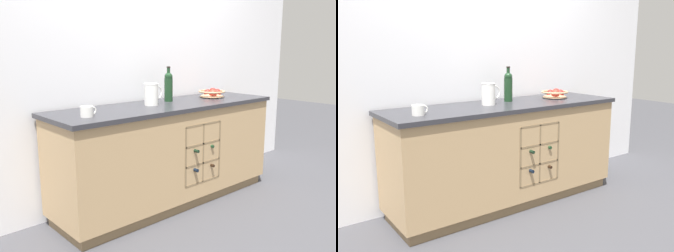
% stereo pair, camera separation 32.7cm
% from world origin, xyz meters
% --- Properties ---
extents(ground_plane, '(14.00, 14.00, 0.00)m').
position_xyz_m(ground_plane, '(0.00, 0.00, 0.00)').
color(ground_plane, '#424247').
extents(back_wall, '(4.50, 0.06, 2.55)m').
position_xyz_m(back_wall, '(0.00, 0.36, 1.27)').
color(back_wall, white).
rests_on(back_wall, ground_plane).
extents(kitchen_island, '(2.14, 0.65, 0.89)m').
position_xyz_m(kitchen_island, '(0.00, -0.00, 0.45)').
color(kitchen_island, olive).
rests_on(kitchen_island, ground_plane).
extents(fruit_bowl, '(0.26, 0.26, 0.09)m').
position_xyz_m(fruit_bowl, '(0.61, 0.03, 0.94)').
color(fruit_bowl, tan).
rests_on(fruit_bowl, kitchen_island).
extents(white_pitcher, '(0.18, 0.12, 0.18)m').
position_xyz_m(white_pitcher, '(-0.16, 0.03, 0.99)').
color(white_pitcher, white).
rests_on(white_pitcher, kitchen_island).
extents(ceramic_mug, '(0.12, 0.09, 0.08)m').
position_xyz_m(ceramic_mug, '(-0.84, -0.09, 0.93)').
color(ceramic_mug, white).
rests_on(ceramic_mug, kitchen_island).
extents(standing_wine_bottle, '(0.08, 0.08, 0.31)m').
position_xyz_m(standing_wine_bottle, '(0.10, 0.11, 1.03)').
color(standing_wine_bottle, '#19381E').
rests_on(standing_wine_bottle, kitchen_island).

